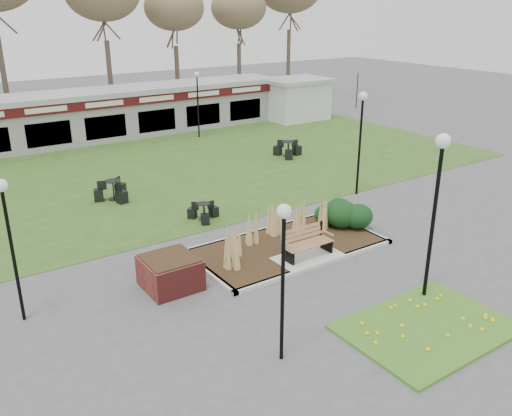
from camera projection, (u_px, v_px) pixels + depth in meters
ground at (311, 261)px, 17.23m from camera, size 100.00×100.00×0.00m
lawn at (154, 171)px, 26.51m from camera, size 34.00×16.00×0.02m
flower_bed at (427, 326)px, 13.65m from camera, size 4.20×3.00×0.16m
planting_bed at (314, 228)px, 18.81m from camera, size 6.75×3.40×1.27m
park_bench at (306, 242)px, 17.21m from camera, size 1.70×0.66×0.93m
brick_planter at (170, 272)px, 15.52m from camera, size 1.50×1.50×0.95m
food_pavilion at (97, 115)px, 32.14m from camera, size 24.60×3.40×2.90m
service_hut at (296, 98)px, 37.72m from camera, size 4.40×3.40×2.83m
lamp_post_near_left at (283, 249)px, 11.55m from camera, size 0.32×0.32×3.82m
lamp_post_near_right at (438, 182)px, 13.95m from camera, size 0.39×0.39×4.66m
lamp_post_mid_left at (7, 220)px, 13.10m from camera, size 0.32×0.32×3.83m
lamp_post_mid_right at (361, 121)px, 22.20m from camera, size 0.36×0.36×4.37m
lamp_post_far_right at (197, 90)px, 32.11m from camera, size 0.33×0.33×3.92m
bistro_set_a at (114, 193)px, 22.50m from camera, size 1.53×1.48×0.83m
bistro_set_b at (204, 214)px, 20.44m from camera, size 1.12×1.21×0.65m
bistro_set_d at (288, 151)px, 28.82m from camera, size 1.38×1.55×0.83m
patio_umbrella at (356, 105)px, 34.49m from camera, size 2.02×2.05×2.49m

